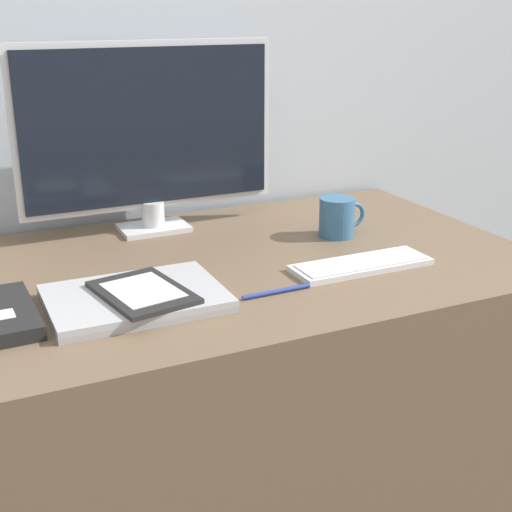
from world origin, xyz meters
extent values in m
cube|color=#B2BCC6|center=(0.00, 0.58, 1.20)|extent=(3.60, 0.05, 2.40)
cube|color=brown|center=(0.00, 0.14, 0.35)|extent=(1.36, 0.78, 0.70)
cube|color=silver|center=(-0.04, 0.42, 0.71)|extent=(0.16, 0.11, 0.01)
cylinder|color=silver|center=(-0.04, 0.42, 0.75)|extent=(0.05, 0.05, 0.06)
cube|color=silver|center=(-0.04, 0.42, 0.95)|extent=(0.61, 0.01, 0.38)
cube|color=black|center=(-0.04, 0.41, 0.95)|extent=(0.58, 0.01, 0.35)
cube|color=silver|center=(0.27, -0.01, 0.71)|extent=(0.30, 0.10, 0.01)
cube|color=#B7B7BC|center=(0.27, -0.02, 0.72)|extent=(0.28, 0.08, 0.00)
cube|color=#A3A3A8|center=(-0.21, 0.00, 0.71)|extent=(0.32, 0.23, 0.01)
cube|color=#B2B2B7|center=(-0.21, 0.00, 0.72)|extent=(0.32, 0.23, 0.01)
cube|color=black|center=(-0.20, -0.02, 0.73)|extent=(0.17, 0.22, 0.01)
cube|color=silver|center=(-0.20, -0.02, 0.74)|extent=(0.13, 0.16, 0.00)
cylinder|color=#336089|center=(0.33, 0.19, 0.75)|extent=(0.08, 0.08, 0.09)
torus|color=#336089|center=(0.38, 0.19, 0.75)|extent=(0.06, 0.01, 0.06)
cylinder|color=navy|center=(0.05, -0.06, 0.71)|extent=(0.14, 0.01, 0.01)
camera|label=1|loc=(-0.51, -1.17, 1.22)|focal=50.00mm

